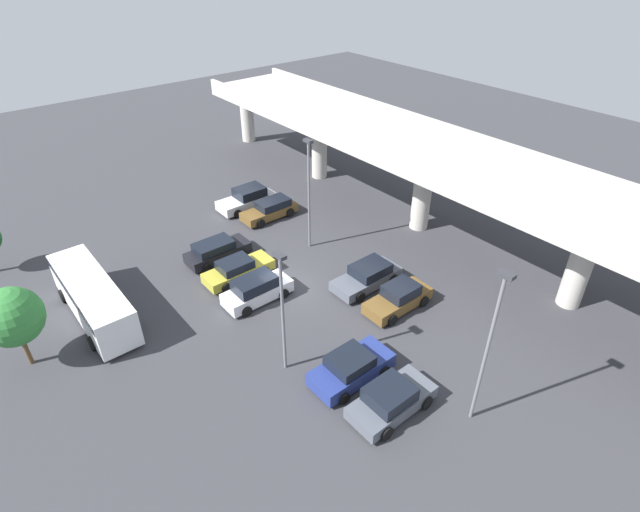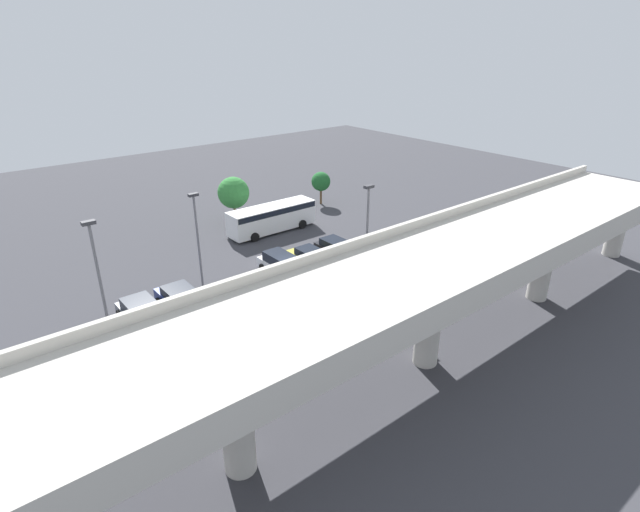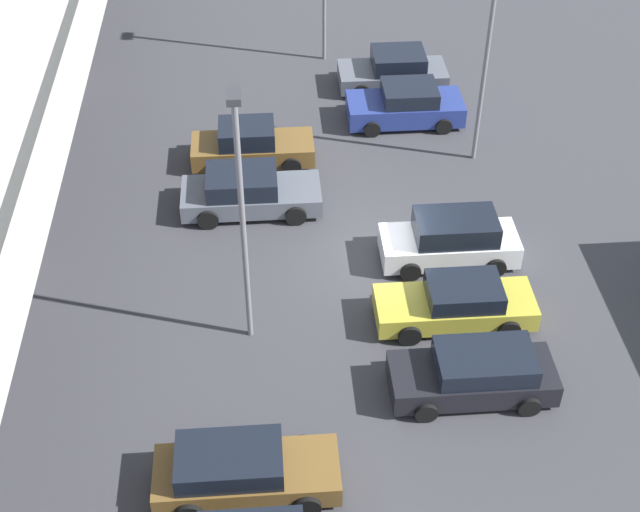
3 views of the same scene
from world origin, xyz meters
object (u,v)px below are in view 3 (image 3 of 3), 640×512
Objects in this scene: parked_car_4 at (451,240)px; parked_car_8 at (394,71)px; parked_car_6 at (251,146)px; lamp_post_mid_lot at (487,54)px; parked_car_3 at (457,304)px; parked_car_5 at (248,192)px; parked_car_2 at (476,374)px; parked_car_7 at (406,105)px; lamp_post_by_overpass at (241,206)px; parked_car_1 at (242,471)px.

parked_car_4 reaches higher than parked_car_8.
lamp_post_mid_lot is (-0.31, -8.27, 3.55)m from parked_car_6.
parked_car_5 reaches higher than parked_car_3.
parked_car_2 is at bearing 168.23° from lamp_post_mid_lot.
parked_car_4 reaches higher than parked_car_6.
parked_car_8 is at bearing 40.70° from parked_car_6.
parked_car_6 is (11.66, 5.91, 0.02)m from parked_car_2.
lamp_post_mid_lot is (2.54, -8.41, 3.56)m from parked_car_5.
parked_car_7 is (14.08, -0.18, 0.01)m from parked_car_2.
parked_car_8 is at bearing -90.34° from parked_car_2.
parked_car_4 is 8.11m from lamp_post_by_overpass.
parked_car_5 is 2.85m from parked_car_6.
parked_car_1 is 6.73m from lamp_post_by_overpass.
parked_car_5 is 1.07× the size of parked_car_8.
lamp_post_by_overpass reaches higher than parked_car_2.
parked_car_6 is 0.55× the size of lamp_post_by_overpass.
parked_car_6 is at bearing -1.19° from lamp_post_by_overpass.
parked_car_2 is (2.70, -6.35, 0.01)m from parked_car_1.
parked_car_5 is at bearing -44.57° from parked_car_3.
parked_car_4 is 8.72m from parked_car_6.
parked_car_1 is 14.36m from parked_car_6.
parked_car_6 is at bearing 21.72° from parked_car_7.
parked_car_2 is 0.94× the size of parked_car_5.
parked_car_8 reaches higher than parked_car_7.
parked_car_8 is (2.74, 0.08, 0.01)m from parked_car_7.
parked_car_7 is at bearing -88.72° from parked_car_4.
parked_car_6 is (6.06, 6.28, -0.08)m from parked_car_4.
lamp_post_mid_lot is at bearing -101.77° from parked_car_2.
parked_car_6 is at bearing -43.97° from parked_car_4.
parked_car_8 is (5.17, -6.01, 0.01)m from parked_car_6.
parked_car_1 reaches higher than parked_car_3.
parked_car_8 is at bearing 52.53° from parked_car_5.
parked_car_6 is (2.85, -0.14, 0.02)m from parked_car_5.
parked_car_3 is 0.58× the size of lamp_post_by_overpass.
parked_car_4 is at bearing 160.87° from lamp_post_mid_lot.
parked_car_3 is at bearing 83.14° from parked_car_4.
lamp_post_by_overpass is (-6.13, 0.05, 4.03)m from parked_car_5.
parked_car_8 is at bearing -23.65° from lamp_post_by_overpass.
parked_car_2 is 1.00× the size of parked_car_7.
parked_car_4 is 11.23m from parked_car_8.
parked_car_6 is at bearing 87.27° from parked_car_5.
parked_car_2 is at bearing -113.76° from lamp_post_by_overpass.
parked_car_5 is 7.33m from lamp_post_by_overpass.
lamp_post_mid_lot is at bearing -109.13° from parked_car_4.
lamp_post_mid_lot is 0.89× the size of lamp_post_by_overpass.
parked_car_1 is 1.01× the size of parked_car_2.
parked_car_8 is (19.52, -6.45, 0.03)m from parked_car_1.
parked_car_2 is 0.62× the size of lamp_post_mid_lot.
parked_car_4 is 0.54× the size of lamp_post_by_overpass.
parked_car_5 is at bearing 88.45° from parked_car_1.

